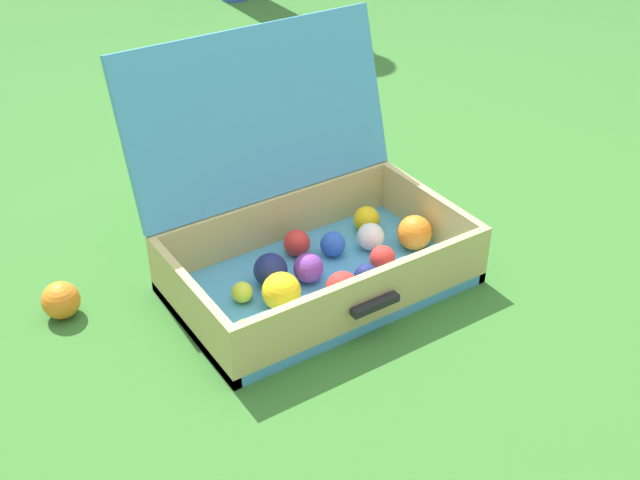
% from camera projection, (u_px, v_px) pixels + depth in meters
% --- Properties ---
extents(ground_plane, '(16.00, 16.00, 0.00)m').
position_uv_depth(ground_plane, '(350.00, 279.00, 1.81)').
color(ground_plane, '#336B28').
extents(open_suitcase, '(0.63, 0.52, 0.51)m').
position_uv_depth(open_suitcase, '(307.00, 231.00, 1.76)').
color(open_suitcase, '#4799C6').
rests_on(open_suitcase, ground).
extents(stray_ball_on_grass, '(0.08, 0.08, 0.08)m').
position_uv_depth(stray_ball_on_grass, '(61.00, 300.00, 1.67)').
color(stray_ball_on_grass, orange).
rests_on(stray_ball_on_grass, ground).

